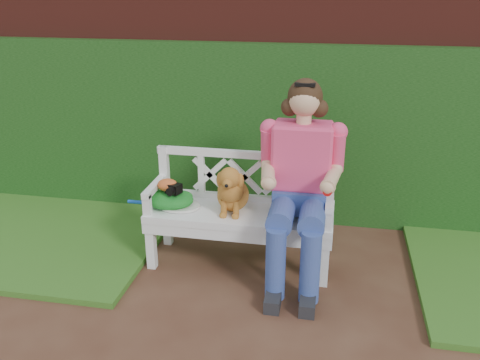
# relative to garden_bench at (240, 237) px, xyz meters

# --- Properties ---
(ground) EXTENTS (60.00, 60.00, 0.00)m
(ground) POSITION_rel_garden_bench_xyz_m (0.32, -0.72, -0.24)
(ground) COLOR #46261A
(brick_wall) EXTENTS (10.00, 0.30, 2.20)m
(brick_wall) POSITION_rel_garden_bench_xyz_m (0.32, 1.18, 0.86)
(brick_wall) COLOR maroon
(brick_wall) RESTS_ON ground
(ivy_hedge) EXTENTS (10.00, 0.18, 1.70)m
(ivy_hedge) POSITION_rel_garden_bench_xyz_m (0.32, 0.96, 0.61)
(ivy_hedge) COLOR #2C5F22
(ivy_hedge) RESTS_ON ground
(grass_left) EXTENTS (2.60, 2.00, 0.05)m
(grass_left) POSITION_rel_garden_bench_xyz_m (-2.08, 0.18, -0.21)
(grass_left) COLOR #2D5E1E
(grass_left) RESTS_ON ground
(garden_bench) EXTENTS (1.61, 0.70, 0.48)m
(garden_bench) POSITION_rel_garden_bench_xyz_m (0.00, 0.00, 0.00)
(garden_bench) COLOR white
(garden_bench) RESTS_ON ground
(seated_woman) EXTENTS (0.82, 1.01, 1.61)m
(seated_woman) POSITION_rel_garden_bench_xyz_m (0.48, -0.02, 0.57)
(seated_woman) COLOR red
(seated_woman) RESTS_ON ground
(dog) EXTENTS (0.33, 0.41, 0.41)m
(dog) POSITION_rel_garden_bench_xyz_m (-0.06, -0.01, 0.45)
(dog) COLOR #BC6B29
(dog) RESTS_ON garden_bench
(tennis_racket) EXTENTS (0.65, 0.28, 0.03)m
(tennis_racket) POSITION_rel_garden_bench_xyz_m (-0.53, -0.02, 0.26)
(tennis_racket) COLOR white
(tennis_racket) RESTS_ON garden_bench
(green_bag) EXTENTS (0.43, 0.35, 0.14)m
(green_bag) POSITION_rel_garden_bench_xyz_m (-0.59, -0.02, 0.31)
(green_bag) COLOR #12731F
(green_bag) RESTS_ON garden_bench
(camera_item) EXTENTS (0.14, 0.12, 0.08)m
(camera_item) POSITION_rel_garden_bench_xyz_m (-0.54, -0.05, 0.42)
(camera_item) COLOR black
(camera_item) RESTS_ON green_bag
(baseball_glove) EXTENTS (0.21, 0.18, 0.11)m
(baseball_glove) POSITION_rel_garden_bench_xyz_m (-0.60, -0.02, 0.43)
(baseball_glove) COLOR #CA5825
(baseball_glove) RESTS_ON green_bag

